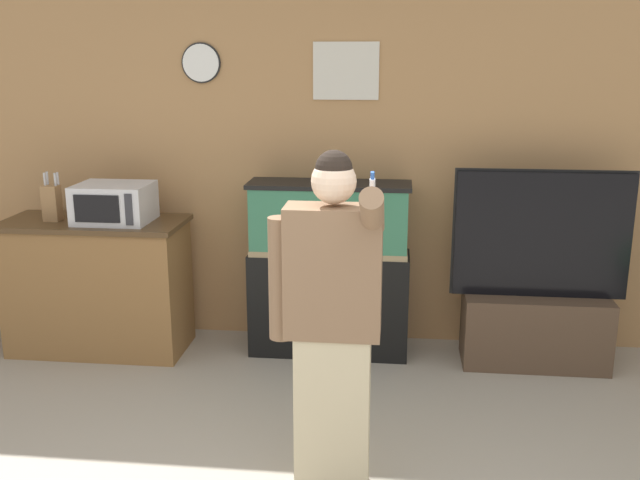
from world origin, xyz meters
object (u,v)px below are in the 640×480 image
object	(u,v)px
knife_block	(52,202)
person_standing	(331,323)
tv_on_stand	(536,309)
aquarium_on_stand	(329,269)
counter_island	(98,285)
microwave	(114,203)

from	to	relation	value
knife_block	person_standing	world-z (taller)	person_standing
tv_on_stand	person_standing	size ratio (longest dim) A/B	0.81
tv_on_stand	person_standing	xyz separation A→B (m)	(-1.24, -1.60, 0.47)
knife_block	aquarium_on_stand	xyz separation A→B (m)	(1.89, 0.16, -0.46)
knife_block	counter_island	bearing A→B (deg)	7.44
tv_on_stand	knife_block	bearing A→B (deg)	-178.19
counter_island	person_standing	size ratio (longest dim) A/B	0.76
microwave	person_standing	distance (m)	2.23
knife_block	person_standing	bearing A→B (deg)	-36.02
tv_on_stand	aquarium_on_stand	bearing A→B (deg)	177.86
counter_island	person_standing	distance (m)	2.39
counter_island	aquarium_on_stand	bearing A→B (deg)	4.28
aquarium_on_stand	person_standing	bearing A→B (deg)	-84.21
counter_island	person_standing	xyz separation A→B (m)	(1.80, -1.53, 0.39)
microwave	tv_on_stand	distance (m)	2.94
microwave	knife_block	xyz separation A→B (m)	(-0.44, -0.02, -0.00)
microwave	knife_block	size ratio (longest dim) A/B	1.48
person_standing	tv_on_stand	bearing A→B (deg)	52.34
microwave	counter_island	bearing A→B (deg)	174.40
knife_block	aquarium_on_stand	distance (m)	1.96
microwave	tv_on_stand	bearing A→B (deg)	1.72
aquarium_on_stand	counter_island	bearing A→B (deg)	-175.72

